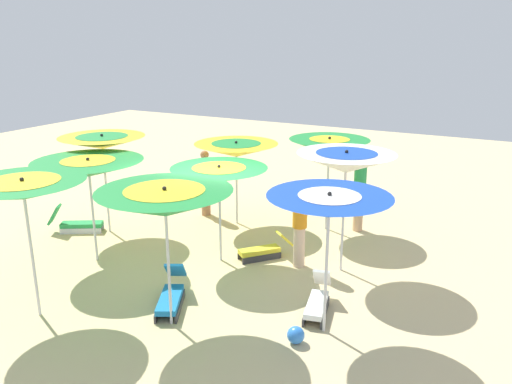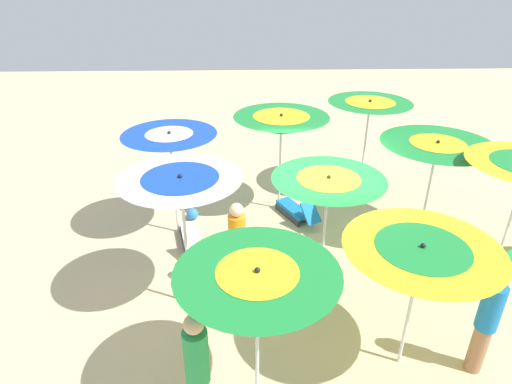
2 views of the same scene
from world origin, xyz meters
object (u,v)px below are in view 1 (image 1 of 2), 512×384
beach_umbrella_7 (236,150)px  lounger_3 (171,295)px  beach_umbrella_0 (23,190)px  beachgoer_1 (360,191)px  beach_umbrella_3 (89,168)px  beach_umbrella_4 (219,174)px  lounger_2 (77,224)px  beach_umbrella_5 (346,162)px  beach_umbrella_6 (102,142)px  beach_umbrella_2 (329,206)px  lounger_1 (263,250)px  lounger_0 (317,302)px  beach_ball (296,335)px  beachgoer_2 (205,182)px  beach_umbrella_8 (329,146)px  beach_umbrella_1 (165,203)px  beachgoer_0 (300,222)px

beach_umbrella_7 → lounger_3: (-1.10, 4.26, -1.72)m
beach_umbrella_0 → beachgoer_1: bearing=-119.1°
beach_umbrella_3 → beach_umbrella_4: size_ratio=1.07×
lounger_2 → beachgoer_1: 6.97m
beach_umbrella_5 → beach_umbrella_0: bearing=46.0°
beach_umbrella_6 → beach_umbrella_7: size_ratio=1.13×
lounger_2 → beach_umbrella_2: bearing=-41.8°
beach_umbrella_3 → lounger_1: size_ratio=2.02×
lounger_2 → beachgoer_1: (-6.07, -3.35, 0.80)m
beach_umbrella_7 → lounger_1: 2.88m
lounger_0 → beach_ball: size_ratio=4.51×
lounger_3 → beach_umbrella_5: bearing=115.2°
lounger_0 → lounger_2: 6.70m
lounger_3 → beach_umbrella_2: bearing=73.5°
beachgoer_1 → beachgoer_2: size_ratio=1.07×
lounger_2 → beachgoer_1: size_ratio=0.67×
beach_umbrella_8 → lounger_2: (5.34, 3.07, -1.90)m
beach_umbrella_1 → lounger_0: beach_umbrella_1 is taller
lounger_1 → beach_umbrella_7: bearing=-95.7°
lounger_0 → beachgoer_1: 4.31m
beach_umbrella_2 → lounger_0: (0.32, -0.51, -1.95)m
beachgoer_2 → beach_umbrella_3: bearing=20.8°
beachgoer_0 → beachgoer_1: 2.65m
beach_umbrella_3 → beach_umbrella_4: (-2.38, -1.23, -0.12)m
beach_umbrella_3 → lounger_0: beach_umbrella_3 is taller
beach_umbrella_4 → beach_umbrella_5: beach_umbrella_5 is taller
beach_umbrella_4 → beach_ball: (-2.70, 2.13, -1.77)m
beach_umbrella_2 → beachgoer_0: 2.76m
lounger_1 → lounger_2: bearing=-41.2°
beach_umbrella_1 → beach_umbrella_7: bearing=-72.8°
beach_umbrella_2 → beachgoer_2: 6.35m
beach_umbrella_8 → lounger_3: size_ratio=1.67×
lounger_2 → beach_ball: bearing=-46.6°
beach_umbrella_6 → beach_umbrella_8: (-4.66, -2.68, -0.13)m
beach_umbrella_1 → beachgoer_1: beach_umbrella_1 is taller
beach_umbrella_4 → lounger_0: size_ratio=1.68×
lounger_2 → lounger_3: 4.66m
beach_umbrella_3 → beach_ball: bearing=170.0°
beach_umbrella_5 → lounger_1: 2.70m
beach_umbrella_1 → beach_umbrella_2: beach_umbrella_1 is taller
beach_umbrella_5 → beachgoer_1: size_ratio=1.33×
beach_umbrella_2 → lounger_3: bearing=10.8°
beach_umbrella_5 → lounger_3: beach_umbrella_5 is taller
beach_umbrella_6 → beach_ball: beach_umbrella_6 is taller
lounger_2 → beach_umbrella_8: bearing=-0.9°
beach_umbrella_0 → beachgoer_2: bearing=-86.8°
beach_umbrella_4 → lounger_2: beach_umbrella_4 is taller
beach_umbrella_0 → beach_umbrella_3: 2.34m
beach_umbrella_8 → beachgoer_1: bearing=-159.1°
beach_umbrella_2 → beach_umbrella_0: bearing=22.0°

